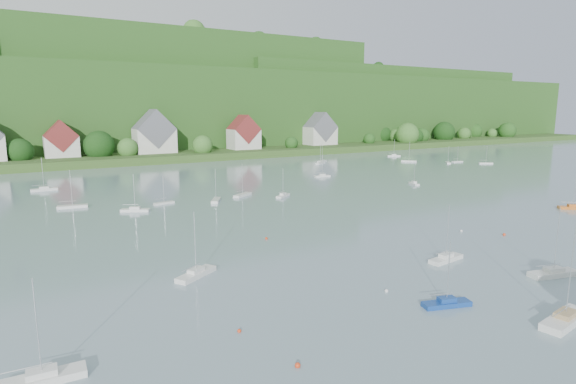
{
  "coord_description": "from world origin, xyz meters",
  "views": [
    {
      "loc": [
        -45.84,
        -6.71,
        21.08
      ],
      "look_at": [
        2.63,
        75.0,
        4.0
      ],
      "focal_mm": 28.9,
      "sensor_mm": 36.0,
      "label": 1
    }
  ],
  "objects_px": {
    "near_sailboat_0": "(42,377)",
    "near_sailboat_6": "(196,273)",
    "near_sailboat_5": "(573,207)",
    "near_sailboat_3": "(446,258)",
    "near_sailboat_1": "(447,303)",
    "near_sailboat_2": "(565,318)",
    "near_sailboat_4": "(553,273)"
  },
  "relations": [
    {
      "from": "near_sailboat_4",
      "to": "near_sailboat_3",
      "type": "bearing_deg",
      "value": 137.3
    },
    {
      "from": "near_sailboat_2",
      "to": "near_sailboat_5",
      "type": "bearing_deg",
      "value": 18.94
    },
    {
      "from": "near_sailboat_2",
      "to": "near_sailboat_3",
      "type": "height_order",
      "value": "near_sailboat_2"
    },
    {
      "from": "near_sailboat_2",
      "to": "near_sailboat_5",
      "type": "xyz_separation_m",
      "value": [
        55.73,
        29.0,
        -0.07
      ]
    },
    {
      "from": "near_sailboat_5",
      "to": "near_sailboat_2",
      "type": "bearing_deg",
      "value": -111.63
    },
    {
      "from": "near_sailboat_4",
      "to": "near_sailboat_5",
      "type": "height_order",
      "value": "near_sailboat_4"
    },
    {
      "from": "near_sailboat_3",
      "to": "near_sailboat_0",
      "type": "bearing_deg",
      "value": 177.7
    },
    {
      "from": "near_sailboat_0",
      "to": "near_sailboat_6",
      "type": "relative_size",
      "value": 1.02
    },
    {
      "from": "near_sailboat_2",
      "to": "near_sailboat_4",
      "type": "distance_m",
      "value": 14.63
    },
    {
      "from": "near_sailboat_4",
      "to": "near_sailboat_6",
      "type": "relative_size",
      "value": 1.06
    },
    {
      "from": "near_sailboat_0",
      "to": "near_sailboat_4",
      "type": "xyz_separation_m",
      "value": [
        57.67,
        -6.94,
        0.01
      ]
    },
    {
      "from": "near_sailboat_1",
      "to": "near_sailboat_2",
      "type": "height_order",
      "value": "near_sailboat_2"
    },
    {
      "from": "near_sailboat_0",
      "to": "near_sailboat_3",
      "type": "relative_size",
      "value": 1.06
    },
    {
      "from": "near_sailboat_3",
      "to": "near_sailboat_4",
      "type": "distance_m",
      "value": 13.16
    },
    {
      "from": "near_sailboat_2",
      "to": "near_sailboat_1",
      "type": "bearing_deg",
      "value": 119.83
    },
    {
      "from": "near_sailboat_0",
      "to": "near_sailboat_5",
      "type": "xyz_separation_m",
      "value": [
        101.26,
        13.9,
        -0.02
      ]
    },
    {
      "from": "near_sailboat_1",
      "to": "near_sailboat_2",
      "type": "distance_m",
      "value": 11.25
    },
    {
      "from": "near_sailboat_3",
      "to": "near_sailboat_5",
      "type": "distance_m",
      "value": 51.6
    },
    {
      "from": "near_sailboat_0",
      "to": "near_sailboat_5",
      "type": "height_order",
      "value": "near_sailboat_0"
    },
    {
      "from": "near_sailboat_1",
      "to": "near_sailboat_3",
      "type": "xyz_separation_m",
      "value": [
        12.04,
        10.45,
        0.02
      ]
    },
    {
      "from": "near_sailboat_0",
      "to": "near_sailboat_3",
      "type": "distance_m",
      "value": 50.76
    },
    {
      "from": "near_sailboat_5",
      "to": "near_sailboat_6",
      "type": "bearing_deg",
      "value": -140.71
    },
    {
      "from": "near_sailboat_5",
      "to": "near_sailboat_6",
      "type": "height_order",
      "value": "near_sailboat_6"
    },
    {
      "from": "near_sailboat_1",
      "to": "near_sailboat_4",
      "type": "xyz_separation_m",
      "value": [
        19.12,
        -0.65,
        0.05
      ]
    },
    {
      "from": "near_sailboat_2",
      "to": "near_sailboat_4",
      "type": "height_order",
      "value": "near_sailboat_2"
    },
    {
      "from": "near_sailboat_2",
      "to": "near_sailboat_6",
      "type": "relative_size",
      "value": 1.19
    },
    {
      "from": "near_sailboat_0",
      "to": "near_sailboat_6",
      "type": "xyz_separation_m",
      "value": [
        18.28,
        16.2,
        -0.0
      ]
    },
    {
      "from": "near_sailboat_1",
      "to": "near_sailboat_6",
      "type": "height_order",
      "value": "near_sailboat_6"
    },
    {
      "from": "near_sailboat_3",
      "to": "near_sailboat_4",
      "type": "bearing_deg",
      "value": -64.46
    },
    {
      "from": "near_sailboat_0",
      "to": "near_sailboat_2",
      "type": "distance_m",
      "value": 47.97
    },
    {
      "from": "near_sailboat_0",
      "to": "near_sailboat_1",
      "type": "xyz_separation_m",
      "value": [
        38.55,
        -6.29,
        -0.04
      ]
    },
    {
      "from": "near_sailboat_0",
      "to": "near_sailboat_3",
      "type": "xyz_separation_m",
      "value": [
        50.59,
        4.16,
        -0.01
      ]
    }
  ]
}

